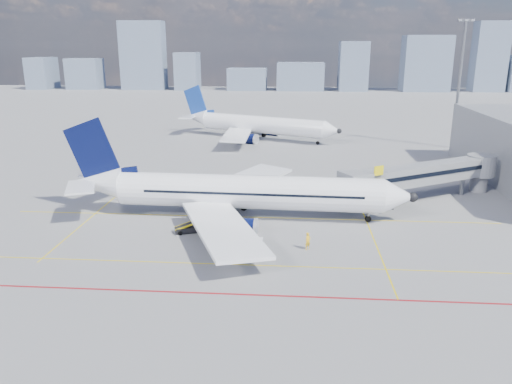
{
  "coord_description": "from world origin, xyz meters",
  "views": [
    {
      "loc": [
        4.93,
        -50.33,
        20.57
      ],
      "look_at": [
        0.67,
        5.6,
        4.0
      ],
      "focal_mm": 35.0,
      "sensor_mm": 36.0,
      "label": 1
    }
  ],
  "objects_px": {
    "baggage_tug": "(253,240)",
    "ramp_worker": "(308,241)",
    "main_aircraft": "(234,192)",
    "cargo_dolly": "(232,245)",
    "belt_loader": "(193,228)",
    "second_aircraft": "(256,125)"
  },
  "relations": [
    {
      "from": "belt_loader",
      "to": "second_aircraft",
      "type": "bearing_deg",
      "value": 67.84
    },
    {
      "from": "baggage_tug",
      "to": "cargo_dolly",
      "type": "relative_size",
      "value": 0.52
    },
    {
      "from": "cargo_dolly",
      "to": "belt_loader",
      "type": "bearing_deg",
      "value": 147.99
    },
    {
      "from": "second_aircraft",
      "to": "baggage_tug",
      "type": "height_order",
      "value": "second_aircraft"
    },
    {
      "from": "second_aircraft",
      "to": "cargo_dolly",
      "type": "distance_m",
      "value": 65.74
    },
    {
      "from": "cargo_dolly",
      "to": "belt_loader",
      "type": "height_order",
      "value": "belt_loader"
    },
    {
      "from": "cargo_dolly",
      "to": "main_aircraft",
      "type": "bearing_deg",
      "value": 111.55
    },
    {
      "from": "belt_loader",
      "to": "ramp_worker",
      "type": "xyz_separation_m",
      "value": [
        13.02,
        -4.07,
        0.39
      ]
    },
    {
      "from": "main_aircraft",
      "to": "cargo_dolly",
      "type": "xyz_separation_m",
      "value": [
        1.08,
        -11.48,
        -2.17
      ]
    },
    {
      "from": "baggage_tug",
      "to": "ramp_worker",
      "type": "height_order",
      "value": "ramp_worker"
    },
    {
      "from": "baggage_tug",
      "to": "belt_loader",
      "type": "bearing_deg",
      "value": 157.14
    },
    {
      "from": "main_aircraft",
      "to": "baggage_tug",
      "type": "height_order",
      "value": "main_aircraft"
    },
    {
      "from": "baggage_tug",
      "to": "belt_loader",
      "type": "distance_m",
      "value": 8.03
    },
    {
      "from": "main_aircraft",
      "to": "baggage_tug",
      "type": "distance_m",
      "value": 9.99
    },
    {
      "from": "belt_loader",
      "to": "baggage_tug",
      "type": "bearing_deg",
      "value": -45.89
    },
    {
      "from": "ramp_worker",
      "to": "second_aircraft",
      "type": "bearing_deg",
      "value": 53.66
    },
    {
      "from": "main_aircraft",
      "to": "ramp_worker",
      "type": "distance_m",
      "value": 13.31
    },
    {
      "from": "second_aircraft",
      "to": "belt_loader",
      "type": "xyz_separation_m",
      "value": [
        -2.68,
        -59.78,
        -2.67
      ]
    },
    {
      "from": "baggage_tug",
      "to": "main_aircraft",
      "type": "bearing_deg",
      "value": 111.67
    },
    {
      "from": "baggage_tug",
      "to": "ramp_worker",
      "type": "distance_m",
      "value": 5.85
    },
    {
      "from": "belt_loader",
      "to": "ramp_worker",
      "type": "height_order",
      "value": "belt_loader"
    },
    {
      "from": "main_aircraft",
      "to": "cargo_dolly",
      "type": "relative_size",
      "value": 11.41
    }
  ]
}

